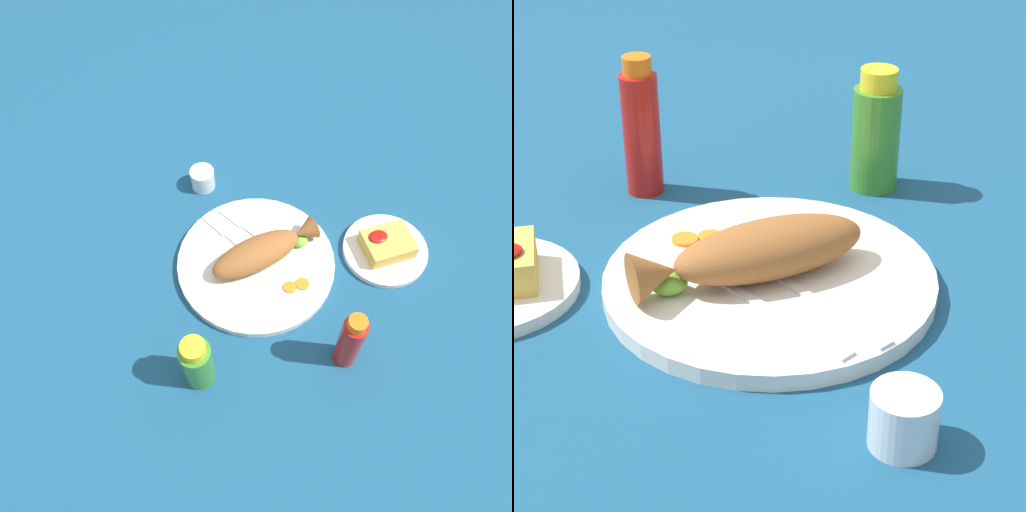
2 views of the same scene
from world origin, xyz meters
The scene contains 11 objects.
ground_plane centered at (0.00, 0.00, 0.00)m, with size 4.00×4.00×0.00m, color navy.
main_plate centered at (0.00, 0.00, 0.01)m, with size 0.34×0.34×0.02m, color white.
fried_fish centered at (-0.01, 0.00, 0.05)m, with size 0.25×0.11×0.06m.
fork_near centered at (0.04, -0.08, 0.02)m, with size 0.10×0.17×0.00m.
fork_far centered at (0.00, -0.09, 0.02)m, with size 0.11×0.17×0.00m.
carrot_slice_near centered at (-0.05, 0.08, 0.02)m, with size 0.03×0.03×0.00m, color orange.
carrot_slice_mid centered at (-0.08, 0.08, 0.02)m, with size 0.03×0.03×0.00m, color orange.
lime_wedge_main centered at (-0.10, -0.01, 0.03)m, with size 0.04×0.03×0.02m, color #6BB233.
hot_sauce_bottle_red centered at (-0.10, 0.25, 0.08)m, with size 0.04×0.04×0.17m.
hot_sauce_bottle_green centered at (0.18, 0.20, 0.07)m, with size 0.06×0.06×0.15m.
salt_cup centered at (0.05, -0.25, 0.02)m, with size 0.06×0.06×0.05m.
Camera 2 is at (-0.18, -0.78, 0.51)m, focal length 65.00 mm.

